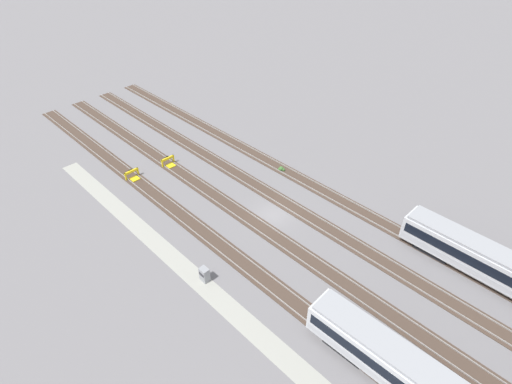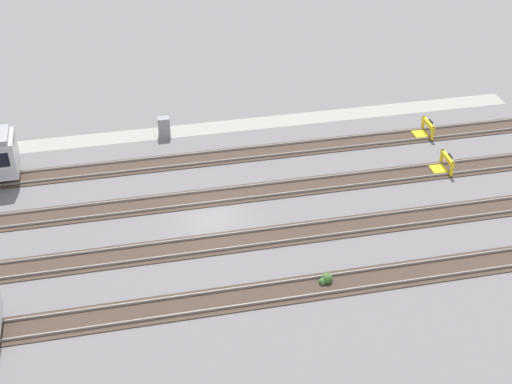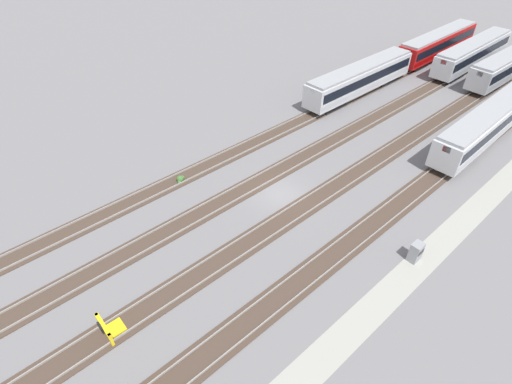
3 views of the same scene
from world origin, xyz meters
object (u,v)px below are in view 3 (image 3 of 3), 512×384
object	(u,v)px
subway_car_front_row_right_inner	(486,125)
subway_car_back_row_leftmost	(360,78)
bumper_stop_near_inner_track	(109,328)
electrical_cabinet	(416,252)
subway_car_front_row_rightmost	(473,53)
subway_car_front_row_left_inner	(509,64)
subway_car_front_row_centre	(438,44)
weed_clump	(180,179)

from	to	relation	value
subway_car_front_row_right_inner	subway_car_back_row_leftmost	bearing A→B (deg)	90.00
subway_car_back_row_leftmost	bumper_stop_near_inner_track	world-z (taller)	subway_car_back_row_leftmost
subway_car_back_row_leftmost	electrical_cabinet	xyz separation A→B (m)	(-19.58, -19.64, -1.24)
subway_car_front_row_rightmost	subway_car_back_row_leftmost	size ratio (longest dim) A/B	1.00
subway_car_front_row_left_inner	subway_car_back_row_leftmost	xyz separation A→B (m)	(-18.71, 10.39, 0.00)
subway_car_front_row_centre	electrical_cabinet	xyz separation A→B (m)	(-38.56, -19.64, -1.24)
subway_car_front_row_left_inner	subway_car_back_row_leftmost	world-z (taller)	same
subway_car_front_row_centre	weed_clump	world-z (taller)	subway_car_front_row_centre
subway_car_front_row_left_inner	subway_car_back_row_leftmost	distance (m)	21.40
subway_car_front_row_centre	subway_car_back_row_leftmost	xyz separation A→B (m)	(-18.97, 0.00, 0.00)
subway_car_back_row_leftmost	weed_clump	size ratio (longest dim) A/B	19.57
subway_car_front_row_right_inner	bumper_stop_near_inner_track	world-z (taller)	subway_car_front_row_right_inner
subway_car_front_row_rightmost	subway_car_back_row_leftmost	xyz separation A→B (m)	(-18.96, 5.27, 0.00)
subway_car_front_row_right_inner	subway_car_back_row_leftmost	xyz separation A→B (m)	(-0.00, 15.52, 0.00)
subway_car_front_row_right_inner	electrical_cabinet	bearing A→B (deg)	-168.11
subway_car_front_row_centre	subway_car_back_row_leftmost	bearing A→B (deg)	179.99
subway_car_front_row_rightmost	bumper_stop_near_inner_track	xyz separation A→B (m)	(-57.68, -5.11, -1.53)
subway_car_front_row_right_inner	bumper_stop_near_inner_track	bearing A→B (deg)	172.44
subway_car_front_row_left_inner	weed_clump	world-z (taller)	subway_car_front_row_left_inner
weed_clump	electrical_cabinet	bearing A→B (deg)	-69.10
subway_car_front_row_rightmost	subway_car_front_row_right_inner	bearing A→B (deg)	-151.60
electrical_cabinet	weed_clump	world-z (taller)	electrical_cabinet
bumper_stop_near_inner_track	electrical_cabinet	world-z (taller)	electrical_cabinet
subway_car_front_row_left_inner	subway_car_front_row_rightmost	world-z (taller)	same
subway_car_back_row_leftmost	electrical_cabinet	bearing A→B (deg)	-134.92
subway_car_front_row_left_inner	subway_car_back_row_leftmost	size ratio (longest dim) A/B	1.00
electrical_cabinet	subway_car_front_row_right_inner	bearing A→B (deg)	11.89
subway_car_front_row_right_inner	bumper_stop_near_inner_track	size ratio (longest dim) A/B	9.00
subway_car_front_row_rightmost	bumper_stop_near_inner_track	size ratio (longest dim) A/B	8.99
subway_car_front_row_left_inner	subway_car_front_row_right_inner	size ratio (longest dim) A/B	1.00
subway_car_front_row_centre	subway_car_front_row_right_inner	xyz separation A→B (m)	(-18.97, -15.51, 0.00)
subway_car_back_row_leftmost	subway_car_front_row_right_inner	bearing A→B (deg)	-90.00
subway_car_front_row_left_inner	electrical_cabinet	bearing A→B (deg)	-166.42
subway_car_back_row_leftmost	weed_clump	xyz separation A→B (m)	(-26.94, -0.36, -1.80)
subway_car_front_row_rightmost	bumper_stop_near_inner_track	bearing A→B (deg)	-174.94
subway_car_front_row_left_inner	weed_clump	size ratio (longest dim) A/B	19.64
subway_car_front_row_right_inner	electrical_cabinet	xyz separation A→B (m)	(-19.58, -4.12, -1.24)
subway_car_front_row_right_inner	subway_car_back_row_leftmost	distance (m)	15.52
subway_car_front_row_right_inner	bumper_stop_near_inner_track	xyz separation A→B (m)	(-38.72, 5.14, -1.53)
bumper_stop_near_inner_track	subway_car_front_row_centre	bearing A→B (deg)	10.19
subway_car_front_row_rightmost	subway_car_back_row_leftmost	bearing A→B (deg)	164.48
bumper_stop_near_inner_track	weed_clump	distance (m)	15.46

